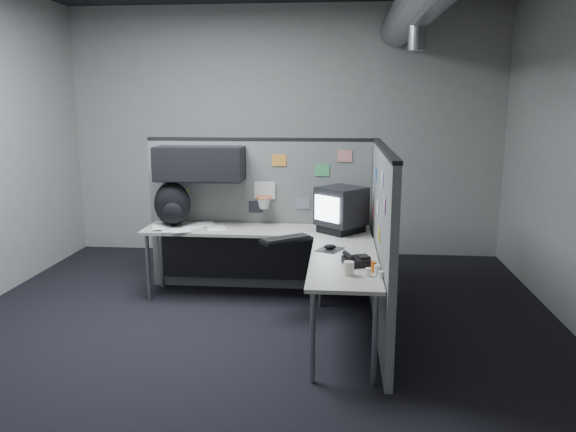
# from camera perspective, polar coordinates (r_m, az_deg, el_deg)

# --- Properties ---
(room) EXTENTS (5.62, 5.62, 3.22)m
(room) POSITION_cam_1_polar(r_m,az_deg,el_deg) (4.54, 3.16, 12.73)
(room) COLOR black
(room) RESTS_ON ground
(partition_back) EXTENTS (2.44, 0.42, 1.63)m
(partition_back) POSITION_cam_1_polar(r_m,az_deg,el_deg) (5.93, -4.35, 1.79)
(partition_back) COLOR slate
(partition_back) RESTS_ON ground
(partition_right) EXTENTS (0.07, 2.23, 1.63)m
(partition_right) POSITION_cam_1_polar(r_m,az_deg,el_deg) (4.90, 9.46, -2.56)
(partition_right) COLOR slate
(partition_right) RESTS_ON ground
(desk) EXTENTS (2.31, 2.11, 0.73)m
(desk) POSITION_cam_1_polar(r_m,az_deg,el_deg) (5.44, -1.05, -3.21)
(desk) COLOR #A5A595
(desk) RESTS_ON ground
(monitor) EXTENTS (0.56, 0.56, 0.45)m
(monitor) POSITION_cam_1_polar(r_m,az_deg,el_deg) (5.54, 5.43, 0.70)
(monitor) COLOR black
(monitor) RESTS_ON desk
(keyboard) EXTENTS (0.49, 0.44, 0.04)m
(keyboard) POSITION_cam_1_polar(r_m,az_deg,el_deg) (5.19, -0.18, -2.39)
(keyboard) COLOR black
(keyboard) RESTS_ON desk
(mouse) EXTENTS (0.27, 0.29, 0.05)m
(mouse) POSITION_cam_1_polar(r_m,az_deg,el_deg) (4.92, 4.28, -3.24)
(mouse) COLOR black
(mouse) RESTS_ON desk
(phone) EXTENTS (0.24, 0.25, 0.10)m
(phone) POSITION_cam_1_polar(r_m,az_deg,el_deg) (4.50, 6.92, -4.49)
(phone) COLOR black
(phone) RESTS_ON desk
(bottles) EXTENTS (0.14, 0.18, 0.08)m
(bottles) POSITION_cam_1_polar(r_m,az_deg,el_deg) (4.26, 8.80, -5.46)
(bottles) COLOR silver
(bottles) RESTS_ON desk
(cup) EXTENTS (0.09, 0.09, 0.11)m
(cup) POSITION_cam_1_polar(r_m,az_deg,el_deg) (4.22, 6.20, -5.32)
(cup) COLOR beige
(cup) RESTS_ON desk
(papers) EXTENTS (0.83, 0.61, 0.02)m
(papers) POSITION_cam_1_polar(r_m,az_deg,el_deg) (5.82, -10.11, -1.14)
(papers) COLOR white
(papers) RESTS_ON desk
(backpack) EXTENTS (0.39, 0.36, 0.46)m
(backpack) POSITION_cam_1_polar(r_m,az_deg,el_deg) (5.90, -11.66, 1.12)
(backpack) COLOR black
(backpack) RESTS_ON desk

